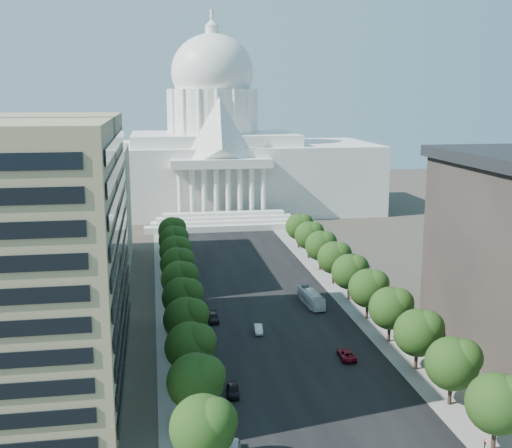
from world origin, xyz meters
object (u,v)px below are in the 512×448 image
car_dark_a (233,390)px  car_dark_b (213,318)px  car_red (347,354)px  city_bus (311,298)px  car_silver (258,329)px

car_dark_a → car_dark_b: 31.44m
car_dark_a → car_red: car_dark_a is taller
car_dark_a → car_dark_b: (0.13, 31.44, -0.03)m
car_dark_b → car_red: bearing=-45.7°
city_bus → car_dark_a: bearing=-123.6°
car_dark_a → car_dark_b: size_ratio=0.88×
car_silver → city_bus: size_ratio=0.38×
car_silver → car_dark_b: size_ratio=0.83×
car_silver → car_red: bearing=-43.0°
car_dark_b → car_dark_a: bearing=-89.5°
car_red → city_bus: 27.93m
car_dark_a → city_bus: size_ratio=0.40×
car_dark_a → car_red: bearing=30.5°
car_dark_a → car_red: 22.76m
car_red → car_dark_a: bearing=29.5°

